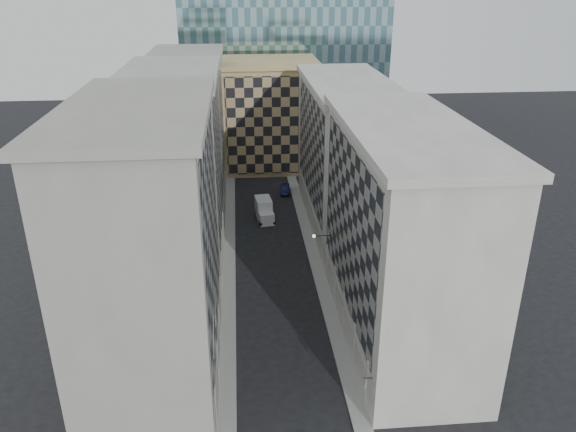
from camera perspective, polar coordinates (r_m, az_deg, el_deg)
sidewalk_west at (r=68.62m, az=-5.99°, el=-4.81°), size 1.50×100.00×0.15m
sidewalk_east at (r=69.16m, az=2.76°, el=-4.46°), size 1.50×100.00×0.15m
bldg_left_a at (r=46.91m, az=-13.64°, el=-3.32°), size 10.80×22.80×23.70m
bldg_left_b at (r=67.31m, az=-11.18°, el=4.73°), size 10.80×22.80×22.70m
bldg_left_c at (r=88.48m, az=-9.86°, el=8.99°), size 10.80×22.80×21.70m
bldg_right_a at (r=52.58m, az=11.27°, el=-1.89°), size 10.80×26.80×20.70m
bldg_right_b at (r=77.28m, az=5.88°, el=6.35°), size 10.80×28.80×19.70m
tan_block at (r=101.18m, az=-1.90°, el=10.32°), size 16.80×14.80×18.80m
church_tower at (r=112.67m, az=-3.56°, el=20.64°), size 7.20×7.20×51.50m
flagpoles_left at (r=43.98m, az=-7.49°, el=-10.53°), size 0.10×6.33×2.33m
bracket_lamp at (r=60.99m, az=2.81°, el=-2.05°), size 1.98×0.36×0.36m
box_truck at (r=80.20m, az=-2.42°, el=0.56°), size 2.70×5.43×2.87m
dark_car at (r=89.70m, az=-0.31°, el=2.73°), size 1.74×4.15×1.33m
shop_sign at (r=44.94m, az=7.87°, el=-16.34°), size 0.75×0.66×0.73m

